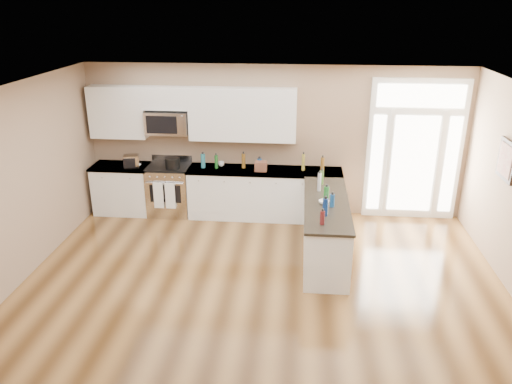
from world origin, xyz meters
TOP-DOWN VIEW (x-y plane):
  - ground at (0.00, 0.00)m, footprint 8.00×8.00m
  - room_shell at (0.00, 0.00)m, footprint 8.00×8.00m
  - back_cabinet_left at (-2.87, 3.69)m, footprint 1.10×0.66m
  - back_cabinet_right at (-0.16, 3.69)m, footprint 2.85×0.66m
  - peninsula_cabinet at (0.93, 2.24)m, footprint 0.69×2.32m
  - upper_cabinet_left at (-2.88, 3.83)m, footprint 1.04×0.33m
  - upper_cabinet_right at (-0.57, 3.83)m, footprint 1.94×0.33m
  - upper_cabinet_short at (-1.95, 3.83)m, footprint 0.82×0.33m
  - microwave at (-1.95, 3.80)m, footprint 0.78×0.41m
  - entry_door at (2.55, 3.95)m, footprint 1.70×0.10m
  - wall_art_near at (3.47, 2.20)m, footprint 0.05×0.58m
  - kitchen_range at (-1.96, 3.69)m, footprint 0.78×0.69m
  - stockpot at (-1.85, 3.59)m, footprint 0.30×0.30m
  - toaster_oven at (-2.63, 3.60)m, footprint 0.32×0.28m
  - cardboard_box at (-0.22, 3.61)m, footprint 0.22×0.16m
  - bowl_left at (-2.57, 3.61)m, footprint 0.26×0.26m
  - bowl_peninsula at (0.88, 2.16)m, footprint 0.18×0.18m
  - cup_counter at (-0.98, 3.82)m, footprint 0.12×0.12m
  - counter_bottles at (0.24, 2.98)m, footprint 2.38×2.42m

SIDE VIEW (x-z plane):
  - ground at x=0.00m, z-range 0.00..0.00m
  - peninsula_cabinet at x=0.93m, z-range -0.04..0.90m
  - back_cabinet_right at x=-0.16m, z-range -0.03..0.91m
  - back_cabinet_left at x=-2.87m, z-range -0.03..0.91m
  - kitchen_range at x=-1.96m, z-range -0.06..1.02m
  - bowl_left at x=-2.57m, z-range 0.94..0.99m
  - bowl_peninsula at x=0.88m, z-range 0.94..0.99m
  - cup_counter at x=-0.98m, z-range 0.94..1.03m
  - cardboard_box at x=-0.22m, z-range 0.94..1.12m
  - stockpot at x=-1.85m, z-range 0.95..1.16m
  - toaster_oven at x=-2.63m, z-range 0.94..1.18m
  - counter_bottles at x=0.24m, z-range 0.91..1.22m
  - entry_door at x=2.55m, z-range 0.00..2.60m
  - wall_art_near at x=3.47m, z-range 1.41..1.99m
  - room_shell at x=0.00m, z-range -2.29..5.71m
  - microwave at x=-1.95m, z-range 1.55..1.97m
  - upper_cabinet_left at x=-2.88m, z-range 1.45..2.40m
  - upper_cabinet_right at x=-0.57m, z-range 1.45..2.40m
  - upper_cabinet_short at x=-1.95m, z-range 2.00..2.40m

